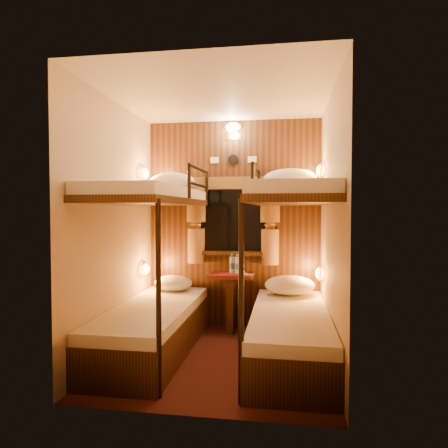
% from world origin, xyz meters
% --- Properties ---
extents(floor, '(2.10, 2.10, 0.00)m').
position_xyz_m(floor, '(0.00, 0.00, 0.00)').
color(floor, '#37140F').
rests_on(floor, ground).
extents(ceiling, '(2.10, 2.10, 0.00)m').
position_xyz_m(ceiling, '(0.00, 0.00, 2.40)').
color(ceiling, silver).
rests_on(ceiling, wall_back).
extents(wall_back, '(2.40, 0.00, 2.40)m').
position_xyz_m(wall_back, '(0.00, 1.05, 1.20)').
color(wall_back, '#C6B293').
rests_on(wall_back, floor).
extents(wall_front, '(2.40, 0.00, 2.40)m').
position_xyz_m(wall_front, '(0.00, -1.05, 1.20)').
color(wall_front, '#C6B293').
rests_on(wall_front, floor).
extents(wall_left, '(0.00, 2.40, 2.40)m').
position_xyz_m(wall_left, '(-1.00, 0.00, 1.20)').
color(wall_left, '#C6B293').
rests_on(wall_left, floor).
extents(wall_right, '(0.00, 2.40, 2.40)m').
position_xyz_m(wall_right, '(1.00, 0.00, 1.20)').
color(wall_right, '#C6B293').
rests_on(wall_right, floor).
extents(back_panel, '(2.00, 0.03, 2.40)m').
position_xyz_m(back_panel, '(0.00, 1.04, 1.20)').
color(back_panel, black).
rests_on(back_panel, floor).
extents(bunk_left, '(0.72, 1.90, 1.82)m').
position_xyz_m(bunk_left, '(-0.65, 0.07, 0.56)').
color(bunk_left, black).
rests_on(bunk_left, floor).
extents(bunk_right, '(0.72, 1.90, 1.82)m').
position_xyz_m(bunk_right, '(0.65, 0.07, 0.56)').
color(bunk_right, black).
rests_on(bunk_right, floor).
extents(window, '(1.00, 0.12, 0.79)m').
position_xyz_m(window, '(0.00, 1.00, 1.18)').
color(window, black).
rests_on(window, back_panel).
extents(curtains, '(1.10, 0.22, 1.00)m').
position_xyz_m(curtains, '(0.00, 0.97, 1.26)').
color(curtains, brown).
rests_on(curtains, back_panel).
extents(back_fixtures, '(0.54, 0.09, 0.48)m').
position_xyz_m(back_fixtures, '(0.00, 1.00, 2.25)').
color(back_fixtures, black).
rests_on(back_fixtures, back_panel).
extents(reading_lamps, '(2.00, 0.20, 1.25)m').
position_xyz_m(reading_lamps, '(-0.00, 0.70, 1.24)').
color(reading_lamps, orange).
rests_on(reading_lamps, wall_left).
extents(table, '(0.50, 0.34, 0.66)m').
position_xyz_m(table, '(0.00, 0.85, 0.41)').
color(table, '#531B12').
rests_on(table, floor).
extents(bottle_left, '(0.06, 0.06, 0.22)m').
position_xyz_m(bottle_left, '(0.01, 0.89, 0.74)').
color(bottle_left, '#99BFE5').
rests_on(bottle_left, table).
extents(bottle_right, '(0.06, 0.06, 0.22)m').
position_xyz_m(bottle_right, '(0.07, 0.87, 0.75)').
color(bottle_right, '#99BFE5').
rests_on(bottle_right, table).
extents(sachet_a, '(0.09, 0.06, 0.01)m').
position_xyz_m(sachet_a, '(0.21, 0.79, 0.65)').
color(sachet_a, silver).
rests_on(sachet_a, table).
extents(sachet_b, '(0.09, 0.08, 0.01)m').
position_xyz_m(sachet_b, '(0.15, 0.87, 0.65)').
color(sachet_b, silver).
rests_on(sachet_b, table).
extents(pillow_lower_left, '(0.44, 0.31, 0.17)m').
position_xyz_m(pillow_lower_left, '(-0.65, 0.77, 0.54)').
color(pillow_lower_left, white).
rests_on(pillow_lower_left, bunk_left).
extents(pillow_lower_right, '(0.53, 0.38, 0.21)m').
position_xyz_m(pillow_lower_right, '(0.65, 0.73, 0.56)').
color(pillow_lower_right, white).
rests_on(pillow_lower_right, bunk_right).
extents(pillow_upper_left, '(0.51, 0.36, 0.20)m').
position_xyz_m(pillow_upper_left, '(-0.65, 0.75, 1.69)').
color(pillow_upper_left, white).
rests_on(pillow_upper_left, bunk_left).
extents(pillow_upper_right, '(0.58, 0.41, 0.23)m').
position_xyz_m(pillow_upper_right, '(0.65, 0.78, 1.70)').
color(pillow_upper_right, white).
rests_on(pillow_upper_right, bunk_right).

